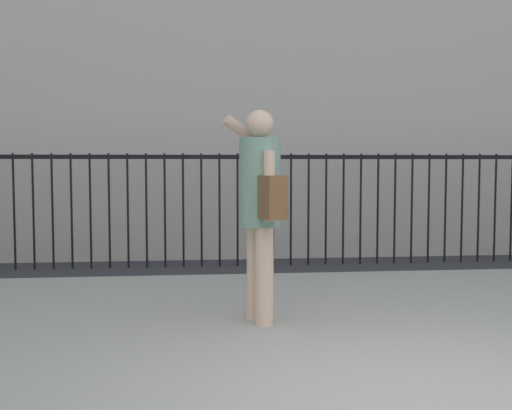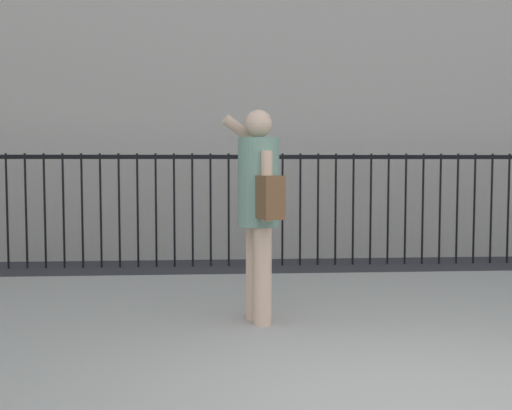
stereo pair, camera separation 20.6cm
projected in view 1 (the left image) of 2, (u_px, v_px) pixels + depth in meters
name	position (u px, v px, depth m)	size (l,w,h in m)	color
sidewalk	(345.00, 326.00, 5.48)	(28.00, 4.40, 0.15)	#9E9B93
iron_fence	(282.00, 194.00, 9.09)	(12.03, 0.04, 1.60)	black
pedestrian_on_phone	(261.00, 199.00, 5.23)	(0.52, 0.71, 1.76)	beige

